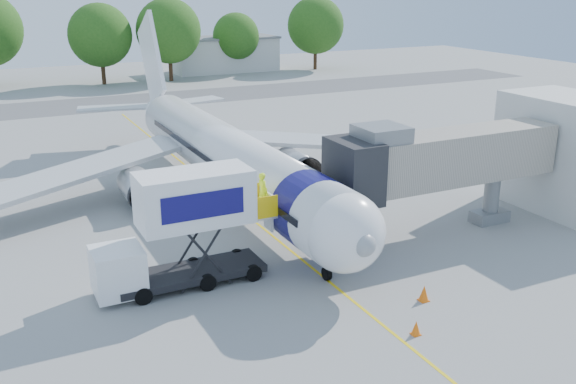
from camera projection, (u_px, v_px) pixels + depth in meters
name	position (u px, v px, depth m)	size (l,w,h in m)	color
ground	(249.00, 217.00, 38.88)	(160.00, 160.00, 0.00)	#979794
guidance_line	(249.00, 217.00, 38.87)	(0.15, 70.00, 0.01)	yellow
taxiway_strip	(109.00, 103.00, 74.63)	(120.00, 10.00, 0.01)	#59595B
aircraft	(224.00, 154.00, 41.46)	(34.17, 37.73, 11.35)	white
jet_bridge	(433.00, 160.00, 34.90)	(13.90, 3.20, 6.60)	#ADA494
terminal_stub	(569.00, 153.00, 39.57)	(5.00, 8.00, 7.00)	beige
catering_hiloader	(182.00, 230.00, 29.42)	(8.50, 2.44, 5.50)	black
ground_tug	(463.00, 341.00, 24.20)	(3.67, 2.29, 1.37)	white
safety_cone_a	(424.00, 294.00, 28.66)	(0.47, 0.47, 0.74)	orange
safety_cone_b	(416.00, 328.00, 25.93)	(0.39, 0.39, 0.62)	orange
outbuilding_right	(224.00, 54.00, 100.05)	(16.40, 7.40, 5.30)	beige
tree_d	(100.00, 35.00, 86.36)	(8.50, 8.50, 10.84)	#382314
tree_e	(169.00, 31.00, 88.99)	(8.96, 8.96, 11.42)	#382314
tree_f	(236.00, 36.00, 97.64)	(7.09, 7.09, 9.04)	#382314
tree_g	(316.00, 25.00, 100.81)	(8.86, 8.86, 11.29)	#382314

